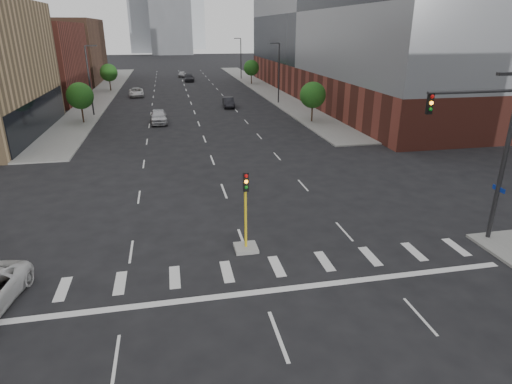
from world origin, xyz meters
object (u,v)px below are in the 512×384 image
object	(u,v)px
car_mid_right	(228,102)
car_far_left	(136,92)
mast_arm_signal	(493,142)
car_deep_right	(190,78)
car_distant	(182,74)
car_near_left	(159,116)
median_traffic_signal	(246,233)

from	to	relation	value
car_mid_right	car_far_left	size ratio (longest dim) A/B	0.85
mast_arm_signal	car_mid_right	xyz separation A→B (m)	(-7.32, 45.52, -4.92)
car_mid_right	car_deep_right	bearing A→B (deg)	99.00
mast_arm_signal	car_distant	world-z (taller)	mast_arm_signal
car_deep_right	car_near_left	bearing A→B (deg)	-93.25
car_mid_right	car_deep_right	xyz separation A→B (m)	(-3.79, 35.10, 0.00)
car_distant	car_deep_right	bearing A→B (deg)	-72.28
car_near_left	car_deep_right	distance (m)	45.28
car_near_left	car_deep_right	bearing A→B (deg)	80.54
mast_arm_signal	car_deep_right	distance (m)	81.54
car_mid_right	car_distant	xyz separation A→B (m)	(-5.09, 44.66, -0.02)
car_near_left	car_far_left	distance (m)	24.09
car_near_left	car_far_left	xyz separation A→B (m)	(-4.01, 23.75, -0.14)
car_mid_right	car_distant	world-z (taller)	car_mid_right
median_traffic_signal	mast_arm_signal	world-z (taller)	mast_arm_signal
mast_arm_signal	car_mid_right	bearing A→B (deg)	99.13
mast_arm_signal	car_far_left	size ratio (longest dim) A/B	1.75
car_far_left	car_distant	bearing A→B (deg)	69.76
median_traffic_signal	car_far_left	distance (m)	58.75
car_far_left	car_near_left	bearing A→B (deg)	-84.21
median_traffic_signal	car_near_left	world-z (taller)	median_traffic_signal
mast_arm_signal	car_distant	xyz separation A→B (m)	(-12.41, 90.18, -4.95)
mast_arm_signal	car_deep_right	size ratio (longest dim) A/B	1.82
car_deep_right	car_mid_right	bearing A→B (deg)	-79.04
mast_arm_signal	car_far_left	bearing A→B (deg)	109.81
car_distant	car_mid_right	bearing A→B (deg)	-73.54
car_near_left	car_far_left	world-z (taller)	car_near_left
mast_arm_signal	car_distant	distance (m)	91.17
mast_arm_signal	car_deep_right	xyz separation A→B (m)	(-11.11, 80.63, -4.92)
car_near_left	car_distant	bearing A→B (deg)	83.29
car_near_left	car_deep_right	size ratio (longest dim) A/B	1.01
car_mid_right	car_far_left	bearing A→B (deg)	138.06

